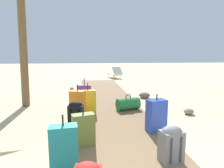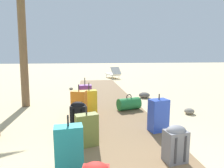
{
  "view_description": "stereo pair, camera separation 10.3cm",
  "coord_description": "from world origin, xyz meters",
  "px_view_note": "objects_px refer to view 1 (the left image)",
  "views": [
    {
      "loc": [
        -0.53,
        -0.99,
        1.59
      ],
      "look_at": [
        0.29,
        5.6,
        0.55
      ],
      "focal_mm": 30.18,
      "sensor_mm": 36.0,
      "label": 1
    },
    {
      "loc": [
        -0.64,
        -0.98,
        1.59
      ],
      "look_at": [
        0.29,
        5.6,
        0.55
      ],
      "focal_mm": 30.18,
      "sensor_mm": 36.0,
      "label": 2
    }
  ],
  "objects_px": {
    "suitcase_olive": "(83,130)",
    "suitcase_orange": "(78,105)",
    "backpack_black": "(76,116)",
    "suitcase_blue": "(156,115)",
    "lounge_chair": "(115,73)",
    "suitcase_purple": "(85,96)",
    "suitcase_yellow": "(88,102)",
    "backpack_grey": "(171,143)",
    "duffel_bag_green": "(128,104)",
    "suitcase_teal": "(64,149)"
  },
  "relations": [
    {
      "from": "suitcase_yellow",
      "to": "backpack_black",
      "type": "height_order",
      "value": "suitcase_yellow"
    },
    {
      "from": "suitcase_purple",
      "to": "suitcase_blue",
      "type": "bearing_deg",
      "value": -54.1
    },
    {
      "from": "backpack_black",
      "to": "suitcase_teal",
      "type": "bearing_deg",
      "value": -92.93
    },
    {
      "from": "suitcase_blue",
      "to": "suitcase_orange",
      "type": "relative_size",
      "value": 0.9
    },
    {
      "from": "suitcase_blue",
      "to": "suitcase_orange",
      "type": "xyz_separation_m",
      "value": [
        -1.58,
        0.85,
        0.03
      ]
    },
    {
      "from": "suitcase_olive",
      "to": "suitcase_purple",
      "type": "relative_size",
      "value": 0.8
    },
    {
      "from": "suitcase_yellow",
      "to": "backpack_grey",
      "type": "bearing_deg",
      "value": -64.44
    },
    {
      "from": "suitcase_orange",
      "to": "backpack_grey",
      "type": "xyz_separation_m",
      "value": [
        1.4,
        -1.93,
        -0.07
      ]
    },
    {
      "from": "suitcase_purple",
      "to": "backpack_grey",
      "type": "bearing_deg",
      "value": -67.6
    },
    {
      "from": "backpack_black",
      "to": "duffel_bag_green",
      "type": "relative_size",
      "value": 0.87
    },
    {
      "from": "suitcase_purple",
      "to": "duffel_bag_green",
      "type": "distance_m",
      "value": 1.3
    },
    {
      "from": "backpack_grey",
      "to": "lounge_chair",
      "type": "distance_m",
      "value": 10.26
    },
    {
      "from": "duffel_bag_green",
      "to": "lounge_chair",
      "type": "height_order",
      "value": "lounge_chair"
    },
    {
      "from": "suitcase_olive",
      "to": "suitcase_blue",
      "type": "bearing_deg",
      "value": 17.16
    },
    {
      "from": "duffel_bag_green",
      "to": "lounge_chair",
      "type": "xyz_separation_m",
      "value": [
        0.7,
        7.64,
        0.08
      ]
    },
    {
      "from": "suitcase_yellow",
      "to": "backpack_grey",
      "type": "distance_m",
      "value": 2.7
    },
    {
      "from": "suitcase_purple",
      "to": "lounge_chair",
      "type": "height_order",
      "value": "suitcase_purple"
    },
    {
      "from": "lounge_chair",
      "to": "suitcase_orange",
      "type": "bearing_deg",
      "value": -103.71
    },
    {
      "from": "duffel_bag_green",
      "to": "suitcase_yellow",
      "type": "bearing_deg",
      "value": -171.23
    },
    {
      "from": "suitcase_blue",
      "to": "suitcase_teal",
      "type": "xyz_separation_m",
      "value": [
        -1.65,
        -1.12,
        -0.01
      ]
    },
    {
      "from": "backpack_grey",
      "to": "lounge_chair",
      "type": "xyz_separation_m",
      "value": [
        0.63,
        10.24,
        -0.03
      ]
    },
    {
      "from": "suitcase_teal",
      "to": "suitcase_orange",
      "type": "bearing_deg",
      "value": 87.97
    },
    {
      "from": "suitcase_yellow",
      "to": "suitcase_teal",
      "type": "bearing_deg",
      "value": -97.08
    },
    {
      "from": "suitcase_orange",
      "to": "suitcase_purple",
      "type": "xyz_separation_m",
      "value": [
        0.13,
        1.14,
        -0.03
      ]
    },
    {
      "from": "suitcase_olive",
      "to": "backpack_black",
      "type": "xyz_separation_m",
      "value": [
        -0.16,
        0.65,
        0.04
      ]
    },
    {
      "from": "suitcase_blue",
      "to": "backpack_black",
      "type": "relative_size",
      "value": 1.26
    },
    {
      "from": "suitcase_olive",
      "to": "suitcase_orange",
      "type": "relative_size",
      "value": 0.81
    },
    {
      "from": "suitcase_yellow",
      "to": "suitcase_purple",
      "type": "xyz_separation_m",
      "value": [
        -0.1,
        0.64,
        0.02
      ]
    },
    {
      "from": "suitcase_yellow",
      "to": "backpack_grey",
      "type": "xyz_separation_m",
      "value": [
        1.16,
        -2.43,
        -0.02
      ]
    },
    {
      "from": "backpack_black",
      "to": "lounge_chair",
      "type": "bearing_deg",
      "value": 77.22
    },
    {
      "from": "suitcase_teal",
      "to": "lounge_chair",
      "type": "bearing_deg",
      "value": 78.47
    },
    {
      "from": "suitcase_teal",
      "to": "suitcase_blue",
      "type": "bearing_deg",
      "value": 34.19
    },
    {
      "from": "suitcase_orange",
      "to": "suitcase_teal",
      "type": "bearing_deg",
      "value": -92.03
    },
    {
      "from": "suitcase_blue",
      "to": "lounge_chair",
      "type": "distance_m",
      "value": 9.17
    },
    {
      "from": "suitcase_blue",
      "to": "suitcase_teal",
      "type": "distance_m",
      "value": 1.99
    },
    {
      "from": "suitcase_teal",
      "to": "duffel_bag_green",
      "type": "xyz_separation_m",
      "value": [
        1.4,
        2.64,
        -0.15
      ]
    },
    {
      "from": "suitcase_teal",
      "to": "lounge_chair",
      "type": "distance_m",
      "value": 10.48
    },
    {
      "from": "suitcase_orange",
      "to": "suitcase_yellow",
      "type": "bearing_deg",
      "value": 64.76
    },
    {
      "from": "suitcase_blue",
      "to": "suitcase_teal",
      "type": "relative_size",
      "value": 0.98
    },
    {
      "from": "backpack_black",
      "to": "duffel_bag_green",
      "type": "distance_m",
      "value": 1.87
    },
    {
      "from": "suitcase_teal",
      "to": "backpack_black",
      "type": "xyz_separation_m",
      "value": [
        0.07,
        1.33,
        0.0
      ]
    },
    {
      "from": "suitcase_yellow",
      "to": "lounge_chair",
      "type": "bearing_deg",
      "value": 77.08
    },
    {
      "from": "suitcase_blue",
      "to": "lounge_chair",
      "type": "bearing_deg",
      "value": 87.18
    },
    {
      "from": "duffel_bag_green",
      "to": "lounge_chair",
      "type": "bearing_deg",
      "value": 84.8
    },
    {
      "from": "backpack_grey",
      "to": "suitcase_olive",
      "type": "bearing_deg",
      "value": 152.5
    },
    {
      "from": "suitcase_olive",
      "to": "suitcase_orange",
      "type": "distance_m",
      "value": 1.3
    },
    {
      "from": "suitcase_yellow",
      "to": "suitcase_purple",
      "type": "height_order",
      "value": "suitcase_purple"
    },
    {
      "from": "suitcase_orange",
      "to": "backpack_grey",
      "type": "bearing_deg",
      "value": -54.04
    },
    {
      "from": "suitcase_orange",
      "to": "backpack_black",
      "type": "distance_m",
      "value": 0.64
    },
    {
      "from": "suitcase_yellow",
      "to": "backpack_black",
      "type": "relative_size",
      "value": 1.34
    }
  ]
}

